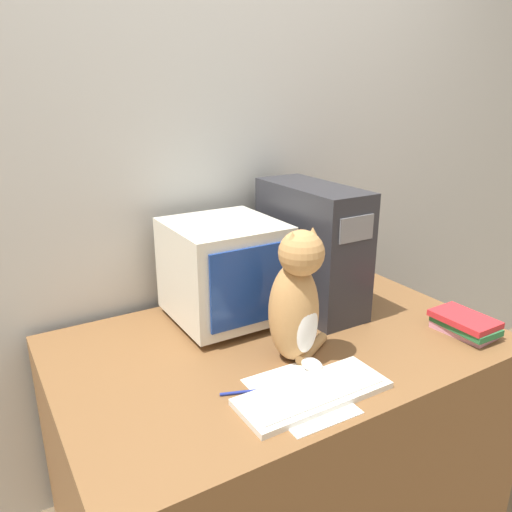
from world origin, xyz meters
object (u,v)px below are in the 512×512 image
object	(u,v)px
cat	(297,301)
pen	(248,391)
computer_tower	(311,247)
keyboard	(313,393)
crt_monitor	(224,271)
book_stack	(465,324)

from	to	relation	value
cat	pen	size ratio (longest dim) A/B	2.79
pen	computer_tower	bearing A→B (deg)	38.03
computer_tower	pen	xyz separation A→B (m)	(-0.50, -0.39, -0.23)
computer_tower	keyboard	distance (m)	0.65
crt_monitor	cat	xyz separation A→B (m)	(0.05, -0.37, 0.01)
crt_monitor	keyboard	distance (m)	0.58
computer_tower	pen	bearing A→B (deg)	-141.97
crt_monitor	book_stack	world-z (taller)	crt_monitor
computer_tower	book_stack	xyz separation A→B (m)	(0.31, -0.47, -0.20)
cat	book_stack	size ratio (longest dim) A/B	1.96
crt_monitor	computer_tower	world-z (taller)	computer_tower
keyboard	pen	xyz separation A→B (m)	(-0.15, 0.11, -0.01)
book_stack	computer_tower	bearing A→B (deg)	123.50
pen	crt_monitor	bearing A→B (deg)	70.04
crt_monitor	computer_tower	bearing A→B (deg)	-8.78
cat	pen	xyz separation A→B (m)	(-0.22, -0.08, -0.20)
crt_monitor	keyboard	bearing A→B (deg)	-91.68
cat	book_stack	bearing A→B (deg)	-21.63
book_stack	keyboard	bearing A→B (deg)	-177.60
crt_monitor	keyboard	world-z (taller)	crt_monitor
keyboard	pen	bearing A→B (deg)	144.07
keyboard	book_stack	xyz separation A→B (m)	(0.67, 0.03, 0.03)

